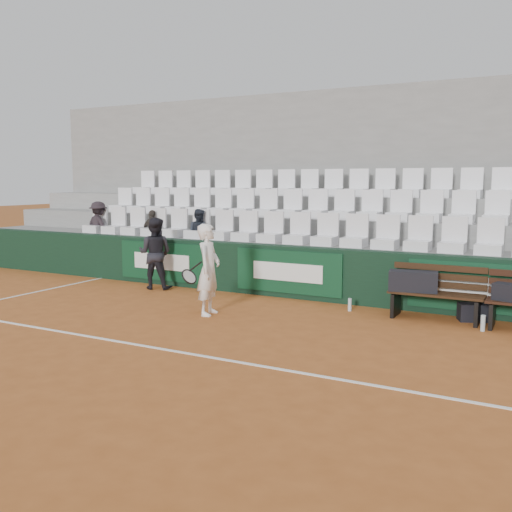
{
  "coord_description": "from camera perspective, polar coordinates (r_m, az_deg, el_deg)",
  "views": [
    {
      "loc": [
        4.34,
        -5.98,
        2.26
      ],
      "look_at": [
        -0.13,
        2.4,
        1.0
      ],
      "focal_mm": 40.0,
      "sensor_mm": 36.0,
      "label": 1
    }
  ],
  "objects": [
    {
      "name": "back_barrier",
      "position": [
        10.99,
        4.83,
        -1.68
      ],
      "size": [
        18.0,
        0.34,
        1.0
      ],
      "color": "black",
      "rests_on": "ground"
    },
    {
      "name": "grandstand_tier_mid",
      "position": [
        12.44,
        7.44,
        0.4
      ],
      "size": [
        18.0,
        0.95,
        1.45
      ],
      "primitive_type": "cube",
      "color": "gray",
      "rests_on": "ground"
    },
    {
      "name": "seat_row_back",
      "position": [
        13.07,
        8.76,
        7.27
      ],
      "size": [
        11.9,
        0.44,
        0.63
      ],
      "primitive_type": "cube",
      "color": "white",
      "rests_on": "grandstand_tier_back"
    },
    {
      "name": "seat_row_mid",
      "position": [
        12.19,
        7.23,
        5.17
      ],
      "size": [
        11.9,
        0.44,
        0.63
      ],
      "primitive_type": "cube",
      "color": "white",
      "rests_on": "grandstand_tier_mid"
    },
    {
      "name": "water_bottle_near",
      "position": [
        10.1,
        9.36,
        -4.82
      ],
      "size": [
        0.06,
        0.06,
        0.23
      ],
      "primitive_type": "cylinder",
      "color": "silver",
      "rests_on": "ground"
    },
    {
      "name": "sports_bag_ground",
      "position": [
        9.92,
        20.93,
        -5.27
      ],
      "size": [
        0.54,
        0.44,
        0.28
      ],
      "primitive_type": "cube",
      "rotation": [
        0.0,
        0.0,
        0.39
      ],
      "color": "black",
      "rests_on": "ground"
    },
    {
      "name": "sports_bag_left",
      "position": [
        9.74,
        15.45,
        -2.44
      ],
      "size": [
        0.82,
        0.46,
        0.33
      ],
      "primitive_type": "cube",
      "rotation": [
        0.0,
        0.0,
        0.18
      ],
      "color": "black",
      "rests_on": "bench_left"
    },
    {
      "name": "court_baseline",
      "position": [
        7.73,
        -7.66,
        -9.49
      ],
      "size": [
        18.0,
        0.06,
        0.01
      ],
      "primitive_type": "cube",
      "color": "white",
      "rests_on": "ground"
    },
    {
      "name": "grandstand_rear_wall",
      "position": [
        13.83,
        9.87,
        7.2
      ],
      "size": [
        18.0,
        0.3,
        4.4
      ],
      "primitive_type": "cube",
      "color": "gray",
      "rests_on": "ground"
    },
    {
      "name": "ground",
      "position": [
        7.73,
        -7.66,
        -9.52
      ],
      "size": [
        80.0,
        80.0,
        0.0
      ],
      "primitive_type": "plane",
      "color": "#AA5926",
      "rests_on": "ground"
    },
    {
      "name": "water_bottle_far",
      "position": [
        9.31,
        21.74,
        -6.26
      ],
      "size": [
        0.07,
        0.07,
        0.25
      ],
      "primitive_type": "cylinder",
      "color": "#AEC1C6",
      "rests_on": "ground"
    },
    {
      "name": "grandstand_tier_front",
      "position": [
        11.59,
        5.76,
        -1.21
      ],
      "size": [
        18.0,
        0.95,
        1.0
      ],
      "primitive_type": "cube",
      "color": "gray",
      "rests_on": "ground"
    },
    {
      "name": "bench_left",
      "position": [
        9.77,
        17.51,
        -4.82
      ],
      "size": [
        1.5,
        0.56,
        0.45
      ],
      "primitive_type": "cube",
      "color": "#341E0F",
      "rests_on": "ground"
    },
    {
      "name": "spectator_a",
      "position": [
        14.48,
        -15.51,
        4.68
      ],
      "size": [
        0.86,
        0.6,
        1.21
      ],
      "primitive_type": "imported",
      "rotation": [
        0.0,
        0.0,
        2.93
      ],
      "color": "black",
      "rests_on": "grandstand_tier_front"
    },
    {
      "name": "ball_kid",
      "position": [
        12.09,
        -10.06,
        0.27
      ],
      "size": [
        0.86,
        0.75,
        1.5
      ],
      "primitive_type": "imported",
      "rotation": [
        0.0,
        0.0,
        3.42
      ],
      "color": "black",
      "rests_on": "ground"
    },
    {
      "name": "seat_row_front",
      "position": [
        11.34,
        5.47,
        2.74
      ],
      "size": [
        11.9,
        0.44,
        0.63
      ],
      "primitive_type": "cube",
      "color": "white",
      "rests_on": "grandstand_tier_front"
    },
    {
      "name": "spectator_b",
      "position": [
        13.39,
        -10.34,
        4.26
      ],
      "size": [
        0.61,
        0.26,
        1.04
      ],
      "primitive_type": "imported",
      "rotation": [
        0.0,
        0.0,
        3.13
      ],
      "color": "#37322C",
      "rests_on": "grandstand_tier_front"
    },
    {
      "name": "spectator_c",
      "position": [
        12.64,
        -5.76,
        4.28
      ],
      "size": [
        0.56,
        0.46,
        1.09
      ],
      "primitive_type": "imported",
      "rotation": [
        0.0,
        0.0,
        3.05
      ],
      "color": "#1F242F",
      "rests_on": "grandstand_tier_front"
    },
    {
      "name": "grandstand_tier_back",
      "position": [
        13.3,
        8.9,
        1.81
      ],
      "size": [
        18.0,
        0.95,
        1.9
      ],
      "primitive_type": "cube",
      "color": "gray",
      "rests_on": "ground"
    },
    {
      "name": "tennis_player",
      "position": [
        9.62,
        -4.77,
        -1.37
      ],
      "size": [
        0.73,
        0.63,
        1.55
      ],
      "color": "white",
      "rests_on": "ground"
    }
  ]
}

